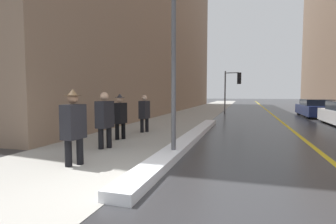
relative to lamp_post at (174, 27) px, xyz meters
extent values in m
plane|color=#2D2D30|center=(-0.21, -2.43, -3.30)|extent=(160.00, 160.00, 0.00)
cube|color=#9E9B93|center=(-2.21, 12.57, -3.29)|extent=(4.00, 80.00, 0.01)
cube|color=gold|center=(3.79, 12.57, -3.29)|extent=(0.16, 80.00, 0.00)
cube|color=white|center=(-0.05, 2.44, -3.20)|extent=(0.54, 11.05, 0.19)
cube|color=#846B56|center=(-7.21, 17.57, 6.32)|extent=(6.00, 36.00, 19.23)
cylinder|color=#515156|center=(0.00, 0.00, -0.61)|extent=(0.12, 0.12, 5.37)
cylinder|color=#515156|center=(0.15, 15.36, -1.57)|extent=(0.11, 0.11, 3.45)
cylinder|color=#515156|center=(0.70, 15.32, 0.00)|extent=(1.10, 0.16, 0.07)
cube|color=black|center=(1.24, 15.27, -0.45)|extent=(0.31, 0.22, 0.90)
sphere|color=red|center=(1.25, 15.39, -0.16)|extent=(0.19, 0.19, 0.19)
sphere|color=orange|center=(1.25, 15.39, -0.45)|extent=(0.19, 0.19, 0.19)
sphere|color=green|center=(1.25, 15.39, -0.74)|extent=(0.19, 0.19, 0.19)
cylinder|color=black|center=(-1.87, -1.32, -2.85)|extent=(0.16, 0.16, 0.89)
cylinder|color=black|center=(-2.01, -1.55, -2.85)|extent=(0.16, 0.16, 0.89)
cube|color=black|center=(-1.94, -1.43, -2.29)|extent=(0.35, 0.56, 0.78)
sphere|color=#8C664C|center=(-1.94, -1.43, -1.76)|extent=(0.24, 0.24, 0.24)
cylinder|color=#4C3823|center=(-1.94, -1.43, -1.70)|extent=(0.37, 0.37, 0.01)
cone|color=#4C3823|center=(-1.94, -1.43, -1.62)|extent=(0.23, 0.23, 0.14)
cylinder|color=black|center=(-2.15, 0.53, -2.85)|extent=(0.16, 0.16, 0.90)
cylinder|color=black|center=(-2.29, 0.30, -2.85)|extent=(0.16, 0.16, 0.90)
cube|color=black|center=(-2.22, 0.41, -2.27)|extent=(0.35, 0.56, 0.79)
sphere|color=tan|center=(-2.22, 0.41, -1.74)|extent=(0.24, 0.24, 0.24)
cube|color=black|center=(-2.20, 0.78, -2.44)|extent=(0.11, 0.23, 0.28)
cylinder|color=black|center=(-2.43, 2.05, -2.88)|extent=(0.15, 0.15, 0.83)
cylinder|color=black|center=(-2.56, 1.83, -2.88)|extent=(0.15, 0.15, 0.83)
cube|color=black|center=(-2.49, 1.94, -2.35)|extent=(0.33, 0.52, 0.73)
sphere|color=tan|center=(-2.49, 1.94, -1.86)|extent=(0.23, 0.23, 0.23)
cylinder|color=#28282D|center=(-2.49, 1.94, -1.79)|extent=(0.35, 0.35, 0.01)
cone|color=#28282D|center=(-2.49, 1.94, -1.73)|extent=(0.21, 0.21, 0.14)
cylinder|color=black|center=(-2.24, 3.92, -2.87)|extent=(0.15, 0.15, 0.84)
cylinder|color=black|center=(-2.38, 3.69, -2.87)|extent=(0.15, 0.15, 0.84)
cube|color=black|center=(-2.31, 3.81, -2.34)|extent=(0.33, 0.53, 0.74)
sphere|color=beige|center=(-2.31, 3.81, -1.83)|extent=(0.23, 0.23, 0.23)
cylinder|color=black|center=(5.94, 9.84, -2.96)|extent=(0.20, 0.67, 0.67)
cube|color=navy|center=(6.47, 14.07, -2.81)|extent=(1.81, 4.78, 0.67)
cube|color=black|center=(6.47, 13.95, -2.27)|extent=(1.66, 2.48, 0.42)
cylinder|color=black|center=(5.69, 15.55, -2.96)|extent=(0.19, 0.67, 0.67)
cylinder|color=black|center=(7.26, 15.55, -2.96)|extent=(0.19, 0.67, 0.67)
cylinder|color=black|center=(5.69, 12.59, -2.96)|extent=(0.19, 0.67, 0.67)
cylinder|color=black|center=(7.26, 12.58, -2.96)|extent=(0.19, 0.67, 0.67)
camera|label=1|loc=(1.76, -6.43, -1.65)|focal=28.00mm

